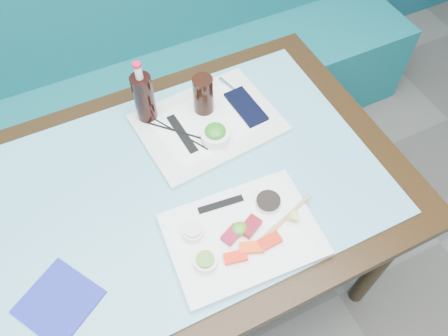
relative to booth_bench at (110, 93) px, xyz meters
name	(u,v)px	position (x,y,z in m)	size (l,w,h in m)	color
booth_bench	(110,93)	(0.00, 0.00, 0.00)	(3.00, 0.56, 1.17)	#0F5E64
dining_table	(172,205)	(0.00, -0.84, 0.29)	(1.40, 0.90, 0.75)	black
glass_top	(169,190)	(0.00, -0.84, 0.38)	(1.22, 0.76, 0.01)	#5DA4BB
sashimi_plate	(243,235)	(0.12, -1.07, 0.39)	(0.40, 0.28, 0.02)	white
salmon_left	(235,257)	(0.07, -1.12, 0.41)	(0.06, 0.03, 0.01)	#FF1F0A
salmon_mid	(252,248)	(0.12, -1.12, 0.41)	(0.06, 0.03, 0.02)	#FF490A
salmon_right	(269,242)	(0.17, -1.12, 0.41)	(0.06, 0.03, 0.02)	red
tuna_left	(232,235)	(0.09, -1.06, 0.41)	(0.06, 0.03, 0.02)	maroon
tuna_right	(250,226)	(0.15, -1.06, 0.41)	(0.06, 0.04, 0.02)	maroon
seaweed_garnish	(240,229)	(0.12, -1.06, 0.42)	(0.05, 0.04, 0.02)	#418D20
ramekin_wasabi	(205,262)	(0.00, -1.10, 0.42)	(0.06, 0.06, 0.03)	white
wasabi_fill	(205,259)	(0.00, -1.10, 0.43)	(0.05, 0.05, 0.01)	#5C9730
ramekin_ginger	(193,232)	(0.00, -1.01, 0.42)	(0.06, 0.06, 0.02)	white
ginger_fill	(193,229)	(0.00, -1.01, 0.43)	(0.05, 0.05, 0.01)	beige
soy_dish	(268,202)	(0.23, -1.02, 0.41)	(0.07, 0.07, 0.01)	silver
soy_fill	(268,201)	(0.23, -1.02, 0.42)	(0.07, 0.07, 0.01)	black
lemon_wedge	(296,218)	(0.27, -1.10, 0.42)	(0.04, 0.04, 0.03)	#EBEA6F
chopstick_sleeve	(221,204)	(0.11, -0.96, 0.41)	(0.13, 0.02, 0.00)	black
wooden_chopstick_a	(281,221)	(0.23, -1.08, 0.41)	(0.01, 0.01, 0.24)	tan
wooden_chopstick_b	(285,220)	(0.24, -1.08, 0.41)	(0.01, 0.01, 0.21)	tan
serving_tray	(208,123)	(0.20, -0.67, 0.39)	(0.43, 0.32, 0.02)	silver
paper_placemat	(208,122)	(0.20, -0.67, 0.40)	(0.32, 0.23, 0.00)	white
seaweed_bowl	(215,136)	(0.19, -0.74, 0.42)	(0.09, 0.09, 0.04)	white
seaweed_salad	(215,131)	(0.19, -0.74, 0.44)	(0.07, 0.07, 0.03)	#26801D
cola_glass	(203,95)	(0.21, -0.61, 0.47)	(0.06, 0.06, 0.13)	black
navy_pouch	(246,107)	(0.34, -0.67, 0.41)	(0.07, 0.16, 0.01)	black
fork	(230,86)	(0.33, -0.56, 0.41)	(0.01, 0.01, 0.10)	white
black_chopstick_a	(181,134)	(0.11, -0.68, 0.40)	(0.01, 0.01, 0.21)	black
black_chopstick_b	(183,133)	(0.11, -0.68, 0.40)	(0.01, 0.01, 0.25)	black
tray_sleeve	(182,134)	(0.11, -0.68, 0.40)	(0.03, 0.17, 0.00)	black
cola_bottle_body	(144,100)	(0.04, -0.56, 0.47)	(0.06, 0.06, 0.18)	black
cola_bottle_neck	(138,72)	(0.04, -0.56, 0.59)	(0.02, 0.02, 0.04)	white
cola_bottle_cap	(137,65)	(0.04, -0.56, 0.62)	(0.02, 0.02, 0.01)	red
blue_napkin	(59,302)	(-0.37, -1.03, 0.39)	(0.17, 0.17, 0.01)	navy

